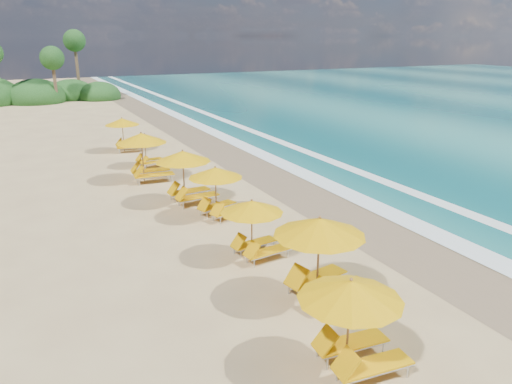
# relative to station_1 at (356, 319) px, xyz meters

# --- Properties ---
(ground) EXTENTS (160.00, 160.00, 0.00)m
(ground) POSITION_rel_station_1_xyz_m (2.28, 9.68, -1.33)
(ground) COLOR tan
(ground) RESTS_ON ground
(wet_sand) EXTENTS (4.00, 160.00, 0.01)m
(wet_sand) POSITION_rel_station_1_xyz_m (6.28, 9.68, -1.33)
(wet_sand) COLOR #7D694B
(wet_sand) RESTS_ON ground
(surf_foam) EXTENTS (4.00, 160.00, 0.01)m
(surf_foam) POSITION_rel_station_1_xyz_m (8.98, 9.68, -1.30)
(surf_foam) COLOR white
(surf_foam) RESTS_ON ground
(station_1) EXTENTS (2.68, 2.51, 2.37)m
(station_1) POSITION_rel_station_1_xyz_m (0.00, 0.00, 0.00)
(station_1) COLOR olive
(station_1) RESTS_ON ground
(station_2) EXTENTS (3.16, 3.02, 2.63)m
(station_2) POSITION_rel_station_1_xyz_m (1.13, 3.00, 0.14)
(station_2) COLOR olive
(station_2) RESTS_ON ground
(station_3) EXTENTS (2.53, 2.39, 2.17)m
(station_3) POSITION_rel_station_1_xyz_m (0.65, 6.36, -0.12)
(station_3) COLOR olive
(station_3) RESTS_ON ground
(station_4) EXTENTS (2.86, 2.79, 2.27)m
(station_4) POSITION_rel_station_1_xyz_m (1.02, 10.61, -0.06)
(station_4) COLOR olive
(station_4) RESTS_ON ground
(station_5) EXTENTS (2.85, 2.67, 2.53)m
(station_5) POSITION_rel_station_1_xyz_m (0.45, 12.99, 0.09)
(station_5) COLOR olive
(station_5) RESTS_ON ground
(station_6) EXTENTS (2.95, 2.75, 2.63)m
(station_6) POSITION_rel_station_1_xyz_m (-0.31, 17.40, 0.15)
(station_6) COLOR olive
(station_6) RESTS_ON ground
(station_7) EXTENTS (2.35, 2.22, 2.00)m
(station_7) POSITION_rel_station_1_xyz_m (0.48, 20.32, -0.21)
(station_7) COLOR olive
(station_7) RESTS_ON ground
(station_8) EXTENTS (2.62, 2.47, 2.27)m
(station_8) POSITION_rel_station_1_xyz_m (0.18, 24.92, -0.06)
(station_8) COLOR olive
(station_8) RESTS_ON ground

